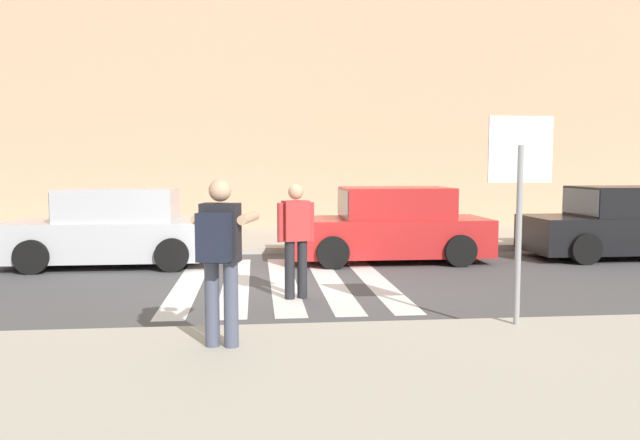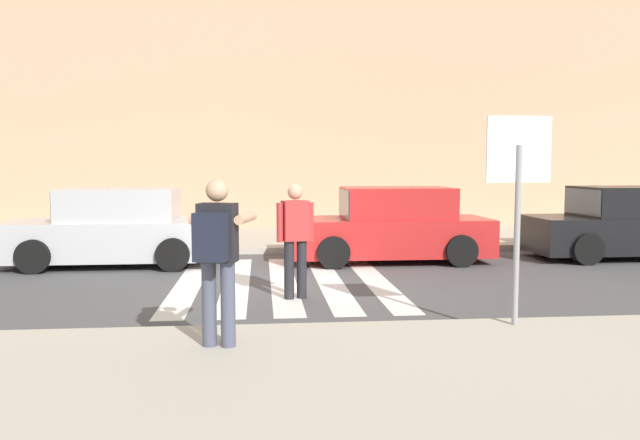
% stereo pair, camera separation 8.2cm
% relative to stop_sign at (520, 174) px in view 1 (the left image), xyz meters
% --- Properties ---
extents(ground_plane, '(120.00, 120.00, 0.00)m').
position_rel_stop_sign_xyz_m(ground_plane, '(-2.58, 3.50, -1.90)').
color(ground_plane, '#4C4C4F').
extents(sidewalk_near, '(60.00, 6.00, 0.14)m').
position_rel_stop_sign_xyz_m(sidewalk_near, '(-2.58, -2.70, -1.83)').
color(sidewalk_near, '#B2AD9E').
rests_on(sidewalk_near, ground).
extents(sidewalk_far, '(60.00, 4.80, 0.14)m').
position_rel_stop_sign_xyz_m(sidewalk_far, '(-2.58, 9.50, -1.83)').
color(sidewalk_far, '#B2AD9E').
rests_on(sidewalk_far, ground).
extents(building_facade_far, '(56.00, 4.00, 7.88)m').
position_rel_stop_sign_xyz_m(building_facade_far, '(-2.58, 13.90, 2.04)').
color(building_facade_far, tan).
rests_on(building_facade_far, ground).
extents(crosswalk_stripe_0, '(0.44, 5.20, 0.01)m').
position_rel_stop_sign_xyz_m(crosswalk_stripe_0, '(-4.18, 3.70, -1.90)').
color(crosswalk_stripe_0, silver).
rests_on(crosswalk_stripe_0, ground).
extents(crosswalk_stripe_1, '(0.44, 5.20, 0.01)m').
position_rel_stop_sign_xyz_m(crosswalk_stripe_1, '(-3.38, 3.70, -1.90)').
color(crosswalk_stripe_1, silver).
rests_on(crosswalk_stripe_1, ground).
extents(crosswalk_stripe_2, '(0.44, 5.20, 0.01)m').
position_rel_stop_sign_xyz_m(crosswalk_stripe_2, '(-2.58, 3.70, -1.90)').
color(crosswalk_stripe_2, silver).
rests_on(crosswalk_stripe_2, ground).
extents(crosswalk_stripe_3, '(0.44, 5.20, 0.01)m').
position_rel_stop_sign_xyz_m(crosswalk_stripe_3, '(-1.78, 3.70, -1.90)').
color(crosswalk_stripe_3, silver).
rests_on(crosswalk_stripe_3, ground).
extents(crosswalk_stripe_4, '(0.44, 5.20, 0.01)m').
position_rel_stop_sign_xyz_m(crosswalk_stripe_4, '(-0.98, 3.70, -1.90)').
color(crosswalk_stripe_4, silver).
rests_on(crosswalk_stripe_4, ground).
extents(stop_sign, '(0.76, 0.08, 2.43)m').
position_rel_stop_sign_xyz_m(stop_sign, '(0.00, 0.00, 0.00)').
color(stop_sign, gray).
rests_on(stop_sign, sidewalk_near).
extents(photographer_with_backpack, '(0.70, 0.92, 1.72)m').
position_rel_stop_sign_xyz_m(photographer_with_backpack, '(-3.40, -0.59, -0.74)').
color(photographer_with_backpack, '#474C60').
rests_on(photographer_with_backpack, sidewalk_near).
extents(pedestrian_crossing, '(0.56, 0.33, 1.72)m').
position_rel_stop_sign_xyz_m(pedestrian_crossing, '(-2.44, 2.31, -0.93)').
color(pedestrian_crossing, '#232328').
rests_on(pedestrian_crossing, ground).
extents(parked_car_silver, '(4.10, 1.92, 1.55)m').
position_rel_stop_sign_xyz_m(parked_car_silver, '(-5.85, 5.80, -1.18)').
color(parked_car_silver, '#B7BABF').
rests_on(parked_car_silver, ground).
extents(parked_car_red, '(4.10, 1.92, 1.55)m').
position_rel_stop_sign_xyz_m(parked_car_red, '(-0.24, 5.80, -1.18)').
color(parked_car_red, red).
rests_on(parked_car_red, ground).
extents(parked_car_black, '(4.10, 1.92, 1.55)m').
position_rel_stop_sign_xyz_m(parked_car_black, '(4.90, 5.80, -1.18)').
color(parked_car_black, black).
rests_on(parked_car_black, ground).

